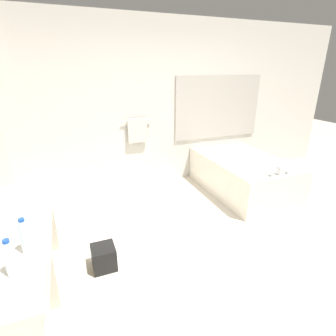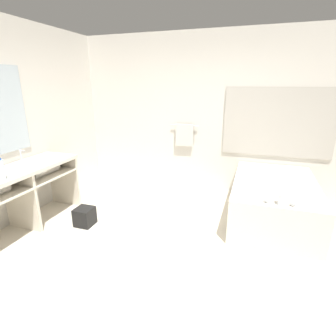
% 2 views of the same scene
% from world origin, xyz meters
% --- Properties ---
extents(ground_plane, '(16.00, 16.00, 0.00)m').
position_xyz_m(ground_plane, '(0.00, 0.00, 0.00)').
color(ground_plane, beige).
rests_on(ground_plane, ground).
extents(wall_back_with_blinds, '(7.40, 0.13, 2.70)m').
position_xyz_m(wall_back_with_blinds, '(0.04, 2.23, 1.35)').
color(wall_back_with_blinds, silver).
rests_on(wall_back_with_blinds, ground_plane).
extents(vanity_counter, '(0.58, 1.70, 0.84)m').
position_xyz_m(vanity_counter, '(-1.90, 0.00, 0.63)').
color(vanity_counter, beige).
rests_on(vanity_counter, ground_plane).
extents(bathtub, '(1.09, 1.72, 0.69)m').
position_xyz_m(bathtub, '(1.24, 1.33, 0.31)').
color(bathtub, silver).
rests_on(bathtub, ground_plane).
extents(water_bottle_2, '(0.06, 0.06, 0.25)m').
position_xyz_m(water_bottle_2, '(-1.72, -0.35, 0.96)').
color(water_bottle_2, silver).
rests_on(water_bottle_2, vanity_counter).
extents(water_bottle_3, '(0.06, 0.06, 0.24)m').
position_xyz_m(water_bottle_3, '(-1.78, -0.54, 0.96)').
color(water_bottle_3, silver).
rests_on(water_bottle_3, vanity_counter).
extents(waste_bin, '(0.24, 0.24, 0.25)m').
position_xyz_m(waste_bin, '(-1.21, 0.32, 0.12)').
color(waste_bin, black).
rests_on(waste_bin, ground_plane).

